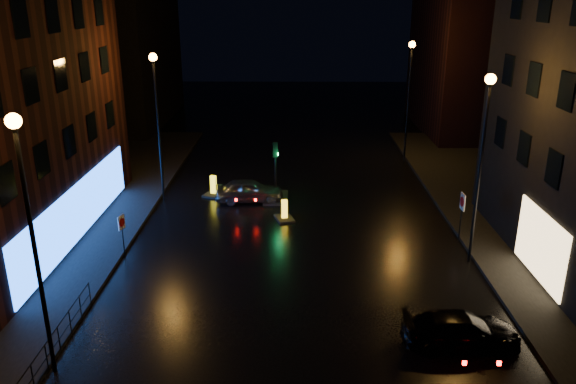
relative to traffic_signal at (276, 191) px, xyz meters
The scene contains 16 objects.
ground 14.06m from the traffic_signal, 85.10° to the right, with size 120.00×120.00×0.00m, color black.
pavement_left 14.14m from the traffic_signal, 154.89° to the right, with size 12.00×44.00×0.15m, color black.
building_far_left 26.50m from the traffic_signal, 125.18° to the left, with size 8.00×16.00×14.00m, color black.
building_far_right 24.83m from the traffic_signal, 48.01° to the left, with size 8.00×14.00×12.00m, color black.
street_lamp_lnear 18.03m from the traffic_signal, 112.42° to the right, with size 0.44×0.44×8.37m.
street_lamp_lfar 8.32m from the traffic_signal, behind, with size 0.44×0.44×8.37m.
street_lamp_rnear 13.06m from the traffic_signal, 41.63° to the right, with size 0.44×0.44×8.37m.
street_lamp_rfar 13.06m from the traffic_signal, 41.63° to the left, with size 0.44×0.44×8.37m.
traffic_signal is the anchor object (origin of this frame).
guard_railing 16.47m from the traffic_signal, 114.39° to the right, with size 0.05×6.04×1.00m.
silver_hatchback 1.59m from the traffic_signal, 164.52° to the right, with size 1.57×3.90×1.33m, color #939599.
dark_sedan 15.96m from the traffic_signal, 64.82° to the right, with size 1.64×4.03×1.17m, color black.
bollard_near 3.24m from the traffic_signal, 79.96° to the right, with size 1.18×1.46×1.11m.
bollard_far 3.81m from the traffic_signal, behind, with size 1.33×1.60×1.20m.
road_sign_left 10.29m from the traffic_signal, 130.84° to the right, with size 0.18×0.49×2.04m.
road_sign_right 10.93m from the traffic_signal, 32.98° to the right, with size 0.09×0.60×2.47m.
Camera 1 is at (-0.15, -16.95, 11.45)m, focal length 35.00 mm.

